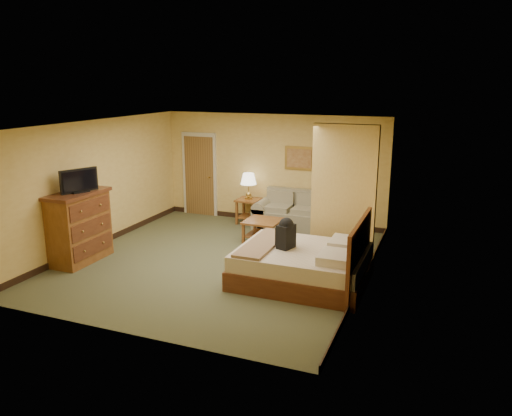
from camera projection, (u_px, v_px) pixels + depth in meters
The scene contains 17 objects.
floor at pixel (219, 261), 9.55m from camera, with size 6.00×6.00×0.00m, color #4F5335.
ceiling at pixel (217, 124), 8.90m from camera, with size 6.00×6.00×0.00m, color white.
back_wall at pixel (272, 169), 11.93m from camera, with size 5.50×0.02×2.60m, color #E1BB60.
left_wall at pixel (97, 184), 10.20m from camera, with size 0.02×6.00×2.60m, color #E1BB60.
right_wall at pixel (368, 209), 8.25m from camera, with size 0.02×6.00×2.60m, color #E1BB60.
partition at pixel (344, 194), 9.29m from camera, with size 1.20×0.15×2.60m, color #E1BB60.
door at pixel (200, 175), 12.65m from camera, with size 0.94×0.16×2.10m.
baseboard at pixel (272, 219), 12.23m from camera, with size 5.50×0.02×0.12m, color black.
loveseat at pixel (293, 217), 11.56m from camera, with size 1.77×0.82×0.90m.
side_table at pixel (249, 207), 12.01m from camera, with size 0.54×0.54×0.60m.
table_lamp at pixel (248, 179), 11.84m from camera, with size 0.38×0.38×0.63m.
coffee_table at pixel (263, 226), 10.64m from camera, with size 0.75×0.75×0.48m.
wall_picture at pixel (299, 158), 11.59m from camera, with size 0.71×0.04×0.55m.
dresser at pixel (79, 227), 9.42m from camera, with size 0.67×1.27×1.35m.
tv at pixel (79, 181), 9.16m from camera, with size 0.32×0.69×0.44m.
bed at pixel (305, 264), 8.48m from camera, with size 2.18×1.86×1.20m.
backpack at pixel (286, 232), 8.43m from camera, with size 0.29×0.36×0.54m.
Camera 1 is at (3.95, -8.11, 3.37)m, focal length 35.00 mm.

